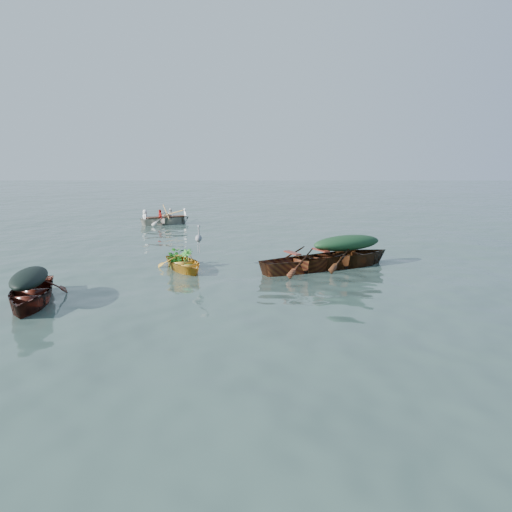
{
  "coord_description": "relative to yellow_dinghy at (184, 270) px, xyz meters",
  "views": [
    {
      "loc": [
        0.77,
        -14.65,
        3.58
      ],
      "look_at": [
        0.74,
        1.14,
        0.5
      ],
      "focal_mm": 35.0,
      "sensor_mm": 36.0,
      "label": 1
    }
  ],
  "objects": [
    {
      "name": "ground",
      "position": [
        1.63,
        -1.3,
        0.0
      ],
      "size": [
        140.0,
        140.0,
        0.0
      ],
      "primitive_type": "plane",
      "color": "#364C44",
      "rests_on": "ground"
    },
    {
      "name": "yellow_dinghy",
      "position": [
        0.0,
        0.0,
        0.0
      ],
      "size": [
        2.53,
        3.28,
        0.8
      ],
      "primitive_type": "imported",
      "rotation": [
        0.0,
        0.0,
        0.47
      ],
      "color": "orange",
      "rests_on": "ground"
    },
    {
      "name": "dark_covered_boat",
      "position": [
        -3.26,
        -3.92,
        0.0
      ],
      "size": [
        2.29,
        4.16,
        1.0
      ],
      "primitive_type": "imported",
      "rotation": [
        0.0,
        0.0,
        0.22
      ],
      "color": "#42170F",
      "rests_on": "ground"
    },
    {
      "name": "green_tarp_boat",
      "position": [
        5.42,
        0.54,
        0.0
      ],
      "size": [
        4.86,
        3.37,
        1.11
      ],
      "primitive_type": "imported",
      "rotation": [
        0.0,
        0.0,
        2.02
      ],
      "color": "#41250F",
      "rests_on": "ground"
    },
    {
      "name": "open_wooden_boat",
      "position": [
        4.0,
        -0.15,
        0.0
      ],
      "size": [
        4.63,
        3.3,
        1.05
      ],
      "primitive_type": "imported",
      "rotation": [
        0.0,
        0.0,
        2.05
      ],
      "color": "brown",
      "rests_on": "ground"
    },
    {
      "name": "rowed_boat",
      "position": [
        -2.68,
        11.58,
        0.0
      ],
      "size": [
        3.95,
        2.79,
        0.89
      ],
      "primitive_type": "imported",
      "rotation": [
        0.0,
        0.0,
        2.05
      ],
      "color": "beige",
      "rests_on": "ground"
    },
    {
      "name": "dark_tarp_cover",
      "position": [
        -3.26,
        -3.92,
        0.7
      ],
      "size": [
        1.26,
        2.29,
        0.4
      ],
      "primitive_type": "ellipsoid",
      "rotation": [
        0.0,
        0.0,
        0.22
      ],
      "color": "black",
      "rests_on": "dark_covered_boat"
    },
    {
      "name": "green_tarp_cover",
      "position": [
        5.42,
        0.54,
        0.82
      ],
      "size": [
        2.67,
        1.85,
        0.52
      ],
      "primitive_type": "ellipsoid",
      "rotation": [
        0.0,
        0.0,
        2.02
      ],
      "color": "#17391A",
      "rests_on": "green_tarp_boat"
    },
    {
      "name": "thwart_benches",
      "position": [
        4.0,
        -0.15,
        0.55
      ],
      "size": [
        2.38,
        1.78,
        0.04
      ],
      "primitive_type": null,
      "rotation": [
        0.0,
        0.0,
        2.05
      ],
      "color": "#571E14",
      "rests_on": "open_wooden_boat"
    },
    {
      "name": "heron",
      "position": [
        0.47,
        0.29,
        0.86
      ],
      "size": [
        0.43,
        0.48,
        0.92
      ],
      "primitive_type": null,
      "rotation": [
        0.0,
        0.0,
        0.47
      ],
      "color": "gray",
      "rests_on": "yellow_dinghy"
    },
    {
      "name": "dinghy_weeds",
      "position": [
        -0.22,
        0.5,
        0.7
      ],
      "size": [
        1.03,
        1.12,
        0.6
      ],
      "primitive_type": "imported",
      "rotation": [
        0.0,
        0.0,
        0.47
      ],
      "color": "#1F691B",
      "rests_on": "yellow_dinghy"
    },
    {
      "name": "rowers",
      "position": [
        -2.68,
        11.58,
        0.83
      ],
      "size": [
        2.87,
        2.16,
        0.76
      ],
      "primitive_type": "imported",
      "rotation": [
        0.0,
        0.0,
        2.05
      ],
      "color": "white",
      "rests_on": "rowed_boat"
    },
    {
      "name": "oars",
      "position": [
        -2.68,
        11.58,
        0.48
      ],
      "size": [
        1.72,
        2.59,
        0.06
      ],
      "primitive_type": null,
      "rotation": [
        0.0,
        0.0,
        2.05
      ],
      "color": "#A57A3E",
      "rests_on": "rowed_boat"
    }
  ]
}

